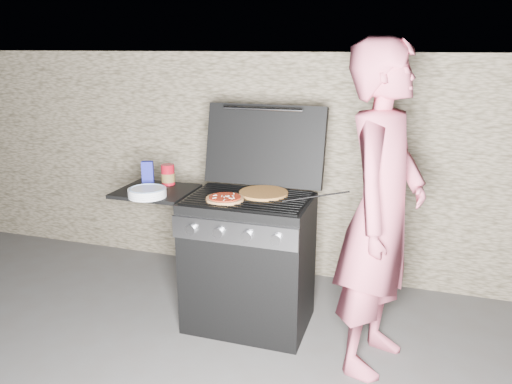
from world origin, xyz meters
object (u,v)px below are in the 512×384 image
(gas_grill, at_px, (214,257))
(person, at_px, (381,212))
(sauce_jar, at_px, (168,174))
(pizza_topped, at_px, (225,198))

(gas_grill, xyz_separation_m, person, (1.09, -0.17, 0.49))
(sauce_jar, relative_size, person, 0.08)
(pizza_topped, height_order, person, person)
(gas_grill, height_order, pizza_topped, pizza_topped)
(pizza_topped, distance_m, person, 0.97)
(person, bearing_deg, gas_grill, 95.76)
(gas_grill, distance_m, sauce_jar, 0.67)
(gas_grill, bearing_deg, pizza_topped, -39.69)
(sauce_jar, bearing_deg, person, -11.82)
(pizza_topped, xyz_separation_m, sauce_jar, (-0.53, 0.25, 0.05))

